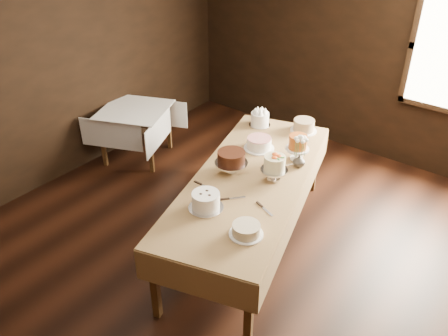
{
  "coord_description": "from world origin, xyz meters",
  "views": [
    {
      "loc": [
        2.33,
        -2.8,
        3.3
      ],
      "look_at": [
        0.0,
        0.2,
        0.95
      ],
      "focal_mm": 37.65,
      "sensor_mm": 36.0,
      "label": 1
    }
  ],
  "objects_px": {
    "cake_server_e": "(208,187)",
    "cake_server_a": "(237,198)",
    "cake_meringue": "(260,119)",
    "side_table": "(135,115)",
    "cake_chocolate": "(231,163)",
    "flower_vase": "(299,161)",
    "cake_flowers": "(274,169)",
    "cake_cream": "(246,230)",
    "cake_lattice": "(259,144)",
    "cake_caramel": "(297,149)",
    "display_table": "(250,182)",
    "cake_speckled": "(304,126)",
    "cake_swirl": "(206,201)",
    "cake_server_d": "(286,165)",
    "cake_server_b": "(267,211)"
  },
  "relations": [
    {
      "from": "cake_meringue",
      "to": "cake_caramel",
      "type": "relative_size",
      "value": 0.93
    },
    {
      "from": "cake_lattice",
      "to": "cake_caramel",
      "type": "height_order",
      "value": "cake_caramel"
    },
    {
      "from": "cake_lattice",
      "to": "cake_swirl",
      "type": "relative_size",
      "value": 1.0
    },
    {
      "from": "side_table",
      "to": "cake_flowers",
      "type": "xyz_separation_m",
      "value": [
        2.45,
        -0.44,
        0.3
      ]
    },
    {
      "from": "cake_flowers",
      "to": "cake_swirl",
      "type": "bearing_deg",
      "value": -106.29
    },
    {
      "from": "cake_chocolate",
      "to": "flower_vase",
      "type": "xyz_separation_m",
      "value": [
        0.48,
        0.5,
        -0.04
      ]
    },
    {
      "from": "cake_lattice",
      "to": "cake_flowers",
      "type": "distance_m",
      "value": 0.62
    },
    {
      "from": "cake_flowers",
      "to": "cake_lattice",
      "type": "bearing_deg",
      "value": 137.42
    },
    {
      "from": "cake_caramel",
      "to": "cake_cream",
      "type": "relative_size",
      "value": 0.89
    },
    {
      "from": "cake_flowers",
      "to": "cake_server_a",
      "type": "relative_size",
      "value": 1.19
    },
    {
      "from": "cake_meringue",
      "to": "cake_flowers",
      "type": "distance_m",
      "value": 1.17
    },
    {
      "from": "cake_flowers",
      "to": "flower_vase",
      "type": "bearing_deg",
      "value": 79.57
    },
    {
      "from": "cake_swirl",
      "to": "cake_server_e",
      "type": "bearing_deg",
      "value": 126.93
    },
    {
      "from": "cake_speckled",
      "to": "cake_server_a",
      "type": "bearing_deg",
      "value": -82.93
    },
    {
      "from": "cake_speckled",
      "to": "cake_swirl",
      "type": "bearing_deg",
      "value": -88.06
    },
    {
      "from": "cake_caramel",
      "to": "cake_cream",
      "type": "distance_m",
      "value": 1.35
    },
    {
      "from": "cake_server_a",
      "to": "flower_vase",
      "type": "distance_m",
      "value": 0.84
    },
    {
      "from": "cake_chocolate",
      "to": "cake_flowers",
      "type": "distance_m",
      "value": 0.43
    },
    {
      "from": "cake_chocolate",
      "to": "cake_flowers",
      "type": "height_order",
      "value": "cake_flowers"
    },
    {
      "from": "cake_meringue",
      "to": "side_table",
      "type": "bearing_deg",
      "value": -165.2
    },
    {
      "from": "cake_cream",
      "to": "cake_server_d",
      "type": "xyz_separation_m",
      "value": [
        -0.31,
        1.13,
        -0.04
      ]
    },
    {
      "from": "display_table",
      "to": "cake_meringue",
      "type": "bearing_deg",
      "value": 119.44
    },
    {
      "from": "cake_flowers",
      "to": "cake_server_d",
      "type": "bearing_deg",
      "value": 97.82
    },
    {
      "from": "cake_flowers",
      "to": "cake_cream",
      "type": "distance_m",
      "value": 0.88
    },
    {
      "from": "side_table",
      "to": "cake_swirl",
      "type": "bearing_deg",
      "value": -28.28
    },
    {
      "from": "cake_server_a",
      "to": "cake_chocolate",
      "type": "bearing_deg",
      "value": 84.89
    },
    {
      "from": "cake_server_d",
      "to": "cake_flowers",
      "type": "bearing_deg",
      "value": -138.89
    },
    {
      "from": "cake_swirl",
      "to": "cake_server_d",
      "type": "relative_size",
      "value": 1.37
    },
    {
      "from": "cake_lattice",
      "to": "cake_server_b",
      "type": "height_order",
      "value": "cake_lattice"
    },
    {
      "from": "cake_caramel",
      "to": "cake_chocolate",
      "type": "distance_m",
      "value": 0.73
    },
    {
      "from": "cake_lattice",
      "to": "cake_swirl",
      "type": "bearing_deg",
      "value": -78.72
    },
    {
      "from": "cake_caramel",
      "to": "display_table",
      "type": "bearing_deg",
      "value": -107.01
    },
    {
      "from": "cake_meringue",
      "to": "cake_server_b",
      "type": "relative_size",
      "value": 1.09
    },
    {
      "from": "cake_chocolate",
      "to": "flower_vase",
      "type": "height_order",
      "value": "cake_chocolate"
    },
    {
      "from": "cake_lattice",
      "to": "cake_caramel",
      "type": "relative_size",
      "value": 1.15
    },
    {
      "from": "side_table",
      "to": "cake_speckled",
      "type": "relative_size",
      "value": 3.7
    },
    {
      "from": "display_table",
      "to": "cake_server_e",
      "type": "xyz_separation_m",
      "value": [
        -0.21,
        -0.39,
        0.06
      ]
    },
    {
      "from": "cake_caramel",
      "to": "cake_chocolate",
      "type": "height_order",
      "value": "cake_caramel"
    },
    {
      "from": "cake_cream",
      "to": "cake_server_b",
      "type": "relative_size",
      "value": 1.33
    },
    {
      "from": "side_table",
      "to": "cake_chocolate",
      "type": "bearing_deg",
      "value": -15.88
    },
    {
      "from": "cake_speckled",
      "to": "cake_server_e",
      "type": "distance_m",
      "value": 1.58
    },
    {
      "from": "cake_cream",
      "to": "cake_server_a",
      "type": "xyz_separation_m",
      "value": [
        -0.36,
        0.37,
        -0.04
      ]
    },
    {
      "from": "display_table",
      "to": "side_table",
      "type": "height_order",
      "value": "display_table"
    },
    {
      "from": "display_table",
      "to": "flower_vase",
      "type": "bearing_deg",
      "value": 59.8
    },
    {
      "from": "cake_server_e",
      "to": "cake_server_a",
      "type": "bearing_deg",
      "value": 6.61
    },
    {
      "from": "cake_meringue",
      "to": "cake_server_a",
      "type": "distance_m",
      "value": 1.51
    },
    {
      "from": "cake_speckled",
      "to": "flower_vase",
      "type": "distance_m",
      "value": 0.79
    },
    {
      "from": "display_table",
      "to": "cake_cream",
      "type": "bearing_deg",
      "value": -56.98
    },
    {
      "from": "cake_swirl",
      "to": "cake_server_d",
      "type": "distance_m",
      "value": 1.07
    },
    {
      "from": "cake_lattice",
      "to": "cake_caramel",
      "type": "xyz_separation_m",
      "value": [
        0.43,
        0.06,
        0.06
      ]
    }
  ]
}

